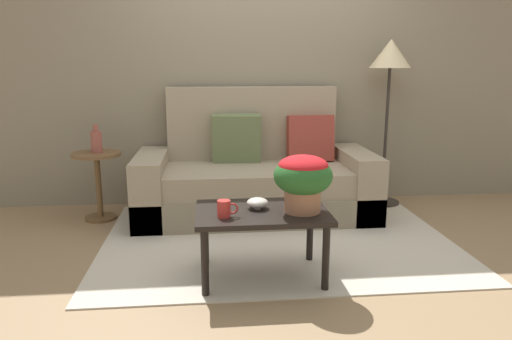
{
  "coord_description": "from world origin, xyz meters",
  "views": [
    {
      "loc": [
        -0.51,
        -3.56,
        1.35
      ],
      "look_at": [
        -0.17,
        -0.09,
        0.57
      ],
      "focal_mm": 33.19,
      "sensor_mm": 36.0,
      "label": 1
    }
  ],
  "objects_px": {
    "floor_lamp": "(390,68)",
    "table_vase": "(96,141)",
    "coffee_mug": "(225,209)",
    "coffee_table": "(262,219)",
    "potted_plant": "(303,177)",
    "side_table": "(98,174)",
    "couch": "(256,178)",
    "snack_bowl": "(257,203)"
  },
  "relations": [
    {
      "from": "side_table",
      "to": "potted_plant",
      "type": "height_order",
      "value": "potted_plant"
    },
    {
      "from": "side_table",
      "to": "table_vase",
      "type": "relative_size",
      "value": 2.46
    },
    {
      "from": "coffee_table",
      "to": "side_table",
      "type": "xyz_separation_m",
      "value": [
        -1.3,
        1.32,
        0.02
      ]
    },
    {
      "from": "coffee_mug",
      "to": "side_table",
      "type": "bearing_deg",
      "value": 126.53
    },
    {
      "from": "floor_lamp",
      "to": "potted_plant",
      "type": "relative_size",
      "value": 4.36
    },
    {
      "from": "side_table",
      "to": "snack_bowl",
      "type": "distance_m",
      "value": 1.81
    },
    {
      "from": "couch",
      "to": "coffee_table",
      "type": "distance_m",
      "value": 1.35
    },
    {
      "from": "couch",
      "to": "coffee_mug",
      "type": "distance_m",
      "value": 1.51
    },
    {
      "from": "side_table",
      "to": "floor_lamp",
      "type": "distance_m",
      "value": 2.83
    },
    {
      "from": "floor_lamp",
      "to": "snack_bowl",
      "type": "height_order",
      "value": "floor_lamp"
    },
    {
      "from": "floor_lamp",
      "to": "potted_plant",
      "type": "distance_m",
      "value": 2.05
    },
    {
      "from": "couch",
      "to": "floor_lamp",
      "type": "distance_m",
      "value": 1.62
    },
    {
      "from": "floor_lamp",
      "to": "table_vase",
      "type": "bearing_deg",
      "value": -175.7
    },
    {
      "from": "couch",
      "to": "snack_bowl",
      "type": "distance_m",
      "value": 1.32
    },
    {
      "from": "coffee_mug",
      "to": "floor_lamp",
      "type": "bearing_deg",
      "value": 45.62
    },
    {
      "from": "potted_plant",
      "to": "coffee_mug",
      "type": "bearing_deg",
      "value": -172.93
    },
    {
      "from": "table_vase",
      "to": "coffee_mug",
      "type": "bearing_deg",
      "value": -53.84
    },
    {
      "from": "side_table",
      "to": "snack_bowl",
      "type": "xyz_separation_m",
      "value": [
        1.28,
        -1.28,
        0.07
      ]
    },
    {
      "from": "side_table",
      "to": "floor_lamp",
      "type": "xyz_separation_m",
      "value": [
        2.67,
        0.21,
        0.9
      ]
    },
    {
      "from": "floor_lamp",
      "to": "coffee_mug",
      "type": "height_order",
      "value": "floor_lamp"
    },
    {
      "from": "side_table",
      "to": "table_vase",
      "type": "distance_m",
      "value": 0.29
    },
    {
      "from": "snack_bowl",
      "to": "floor_lamp",
      "type": "bearing_deg",
      "value": 46.93
    },
    {
      "from": "coffee_mug",
      "to": "table_vase",
      "type": "height_order",
      "value": "table_vase"
    },
    {
      "from": "coffee_table",
      "to": "floor_lamp",
      "type": "distance_m",
      "value": 2.25
    },
    {
      "from": "coffee_mug",
      "to": "table_vase",
      "type": "relative_size",
      "value": 0.52
    },
    {
      "from": "couch",
      "to": "table_vase",
      "type": "height_order",
      "value": "couch"
    },
    {
      "from": "coffee_table",
      "to": "potted_plant",
      "type": "distance_m",
      "value": 0.38
    },
    {
      "from": "floor_lamp",
      "to": "snack_bowl",
      "type": "relative_size",
      "value": 11.51
    },
    {
      "from": "couch",
      "to": "side_table",
      "type": "xyz_separation_m",
      "value": [
        -1.39,
        -0.03,
        0.08
      ]
    },
    {
      "from": "snack_bowl",
      "to": "table_vase",
      "type": "distance_m",
      "value": 1.82
    },
    {
      "from": "snack_bowl",
      "to": "coffee_table",
      "type": "bearing_deg",
      "value": -58.88
    },
    {
      "from": "couch",
      "to": "coffee_table",
      "type": "bearing_deg",
      "value": -94.01
    },
    {
      "from": "coffee_mug",
      "to": "coffee_table",
      "type": "bearing_deg",
      "value": 25.18
    },
    {
      "from": "coffee_table",
      "to": "table_vase",
      "type": "distance_m",
      "value": 1.88
    },
    {
      "from": "couch",
      "to": "side_table",
      "type": "height_order",
      "value": "couch"
    },
    {
      "from": "potted_plant",
      "to": "table_vase",
      "type": "height_order",
      "value": "table_vase"
    },
    {
      "from": "couch",
      "to": "table_vase",
      "type": "xyz_separation_m",
      "value": [
        -1.39,
        -0.02,
        0.37
      ]
    },
    {
      "from": "coffee_table",
      "to": "table_vase",
      "type": "height_order",
      "value": "table_vase"
    },
    {
      "from": "coffee_table",
      "to": "potted_plant",
      "type": "xyz_separation_m",
      "value": [
        0.25,
        -0.05,
        0.28
      ]
    },
    {
      "from": "side_table",
      "to": "table_vase",
      "type": "xyz_separation_m",
      "value": [
        0.01,
        0.01,
        0.29
      ]
    },
    {
      "from": "potted_plant",
      "to": "coffee_mug",
      "type": "xyz_separation_m",
      "value": [
        -0.49,
        -0.06,
        -0.17
      ]
    },
    {
      "from": "snack_bowl",
      "to": "table_vase",
      "type": "bearing_deg",
      "value": 134.5
    }
  ]
}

